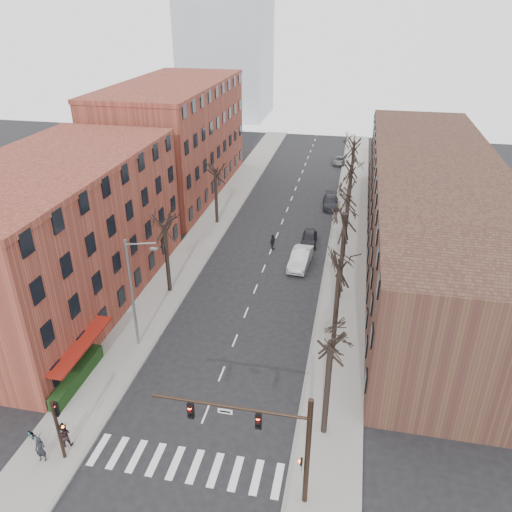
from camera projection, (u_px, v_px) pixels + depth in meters
The scene contains 27 objects.
ground at pixel (185, 465), 28.70m from camera, with size 160.00×160.00×0.00m, color black.
sidewalk_left at pixel (216, 219), 60.56m from camera, with size 4.00×90.00×0.15m, color gray.
sidewalk_right at pixel (349, 230), 57.69m from camera, with size 4.00×90.00×0.15m, color gray.
building_left_near at pixel (57, 238), 41.87m from camera, with size 12.00×26.00×12.00m, color brown.
building_left_far at pixel (175, 141), 66.65m from camera, with size 12.00×28.00×14.00m, color brown.
building_right at pixel (433, 212), 49.65m from camera, with size 12.00×50.00×10.00m, color #4A2F22.
awning_left at pixel (87, 374), 35.60m from camera, with size 1.20×7.00×0.15m, color maroon.
hedge at pixel (77, 376), 34.45m from camera, with size 0.80×6.00×1.00m, color #1D3813.
tree_right_a at pixel (323, 433), 30.82m from camera, with size 5.20×5.20×10.00m, color black, non-canonical shape.
tree_right_b at pixel (332, 353), 37.78m from camera, with size 5.20×5.20×10.80m, color black, non-canonical shape.
tree_right_c at pixel (338, 298), 44.74m from camera, with size 5.20×5.20×11.60m, color black, non-canonical shape.
tree_right_d at pixel (343, 257), 51.71m from camera, with size 5.20×5.20×10.00m, color black, non-canonical shape.
tree_right_e at pixel (346, 227), 58.67m from camera, with size 5.20×5.20×10.80m, color black, non-canonical shape.
tree_right_f at pixel (349, 203), 65.63m from camera, with size 5.20×5.20×11.60m, color black, non-canonical shape.
tree_left_a at pixel (170, 291), 45.73m from camera, with size 5.20×5.20×9.50m, color black, non-canonical shape.
tree_left_b at pixel (217, 223), 59.65m from camera, with size 5.20×5.20×9.50m, color black, non-canonical shape.
signal_mast_arm at pixel (277, 438), 24.83m from camera, with size 8.14×0.30×7.20m.
signal_pole_left at pixel (58, 425), 27.92m from camera, with size 0.47×0.44×4.40m.
streetlight at pixel (134, 289), 36.36m from camera, with size 2.45×0.22×9.03m.
silver_sedan at pixel (300, 258), 49.71m from camera, with size 1.78×5.09×1.68m, color #B2B4B9.
parked_car_near at pixel (309, 238), 54.34m from camera, with size 1.60×3.98×1.35m, color black.
parked_car_mid at pixel (331, 202), 63.97m from camera, with size 1.96×4.81×1.40m, color #202129.
parked_car_far at pixel (339, 160), 80.77m from camera, with size 1.91×4.14×1.15m, color #5C5E64.
pedestrian_a at pixel (41, 450), 28.43m from camera, with size 0.61×0.40×1.68m, color black.
pedestrian_b at pixel (65, 435), 29.43m from camera, with size 0.77×0.60×1.58m, color black.
pedestrian_crossing at pixel (272, 242), 53.07m from camera, with size 0.99×0.41×1.69m, color black.
bicycle at pixel (35, 437), 29.80m from camera, with size 0.55×1.58×0.83m, color gray.
Camera 1 is at (8.02, -18.75, 23.85)m, focal length 35.00 mm.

